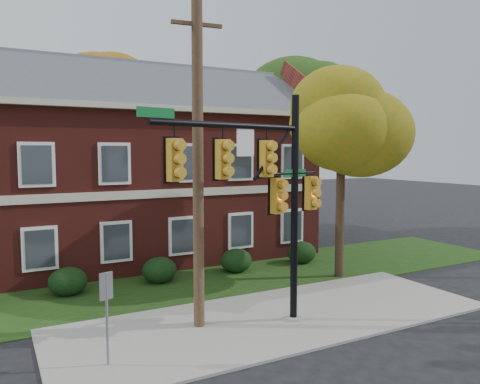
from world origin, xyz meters
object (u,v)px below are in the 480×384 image
apartment_building (124,158)px  traffic_signal (265,185)px  hedge_right (236,261)px  hedge_far_right (302,252)px  tree_far_rear (113,97)px  tree_near_right (348,118)px  utility_pole (198,165)px  sign_post (107,303)px  hedge_left (68,281)px  hedge_center (159,270)px  tree_right_rear (302,106)px

apartment_building → traffic_signal: (1.08, -11.64, -0.66)m
apartment_building → hedge_right: bearing=-56.3°
apartment_building → hedge_far_right: bearing=-36.9°
apartment_building → tree_far_rear: 8.84m
tree_near_right → tree_far_rear: (-5.88, 15.93, 2.17)m
utility_pole → sign_post: (-3.00, -1.35, -3.27)m
utility_pole → apartment_building: bearing=93.9°
traffic_signal → sign_post: (-4.58, -0.19, -2.71)m
hedge_left → utility_pole: bearing=-60.2°
tree_far_rear → hedge_center: bearing=-95.9°
tree_right_rear → utility_pole: 16.69m
traffic_signal → sign_post: traffic_signal is taller
traffic_signal → sign_post: size_ratio=2.92×
utility_pole → sign_post: bearing=-149.2°
hedge_far_right → traffic_signal: traffic_signal is taller
apartment_building → utility_pole: bearing=-92.7°
apartment_building → tree_right_rear: 11.77m
hedge_left → sign_post: 6.67m
tree_near_right → tree_right_rear: tree_right_rear is taller
tree_right_rear → traffic_signal: 16.59m
hedge_center → hedge_left: bearing=180.0°
tree_right_rear → sign_post: (-14.81, -12.69, -6.50)m
utility_pole → sign_post: 4.64m
hedge_right → tree_far_rear: bearing=99.4°
hedge_center → tree_right_rear: size_ratio=0.13×
tree_right_rear → tree_near_right: bearing=-114.6°
hedge_center → sign_post: (-3.50, -6.58, 1.10)m
apartment_building → hedge_left: 7.73m
tree_right_rear → tree_far_rear: tree_far_rear is taller
hedge_left → traffic_signal: (4.58, -6.39, 3.81)m
hedge_center → traffic_signal: 7.51m
hedge_far_right → tree_right_rear: bearing=54.8°
utility_pole → tree_near_right: bearing=23.9°
utility_pole → hedge_right: bearing=59.2°
tree_near_right → hedge_right: bearing=142.7°
hedge_left → hedge_right: same height
traffic_signal → utility_pole: utility_pole is taller
hedge_far_right → utility_pole: utility_pole is taller
tree_near_right → utility_pole: (-7.72, -2.39, -1.77)m
hedge_far_right → tree_right_rear: 10.66m
hedge_center → utility_pole: bearing=-95.5°
tree_near_right → apartment_building: bearing=131.8°
hedge_left → tree_right_rear: 17.74m
apartment_building → hedge_center: size_ratio=13.43×
tree_far_rear → utility_pole: bearing=-95.7°
hedge_far_right → tree_near_right: size_ratio=0.16×
tree_right_rear → hedge_far_right: bearing=-125.2°
tree_near_right → tree_far_rear: bearing=110.3°
tree_near_right → sign_post: bearing=-160.8°
hedge_center → hedge_right: same height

